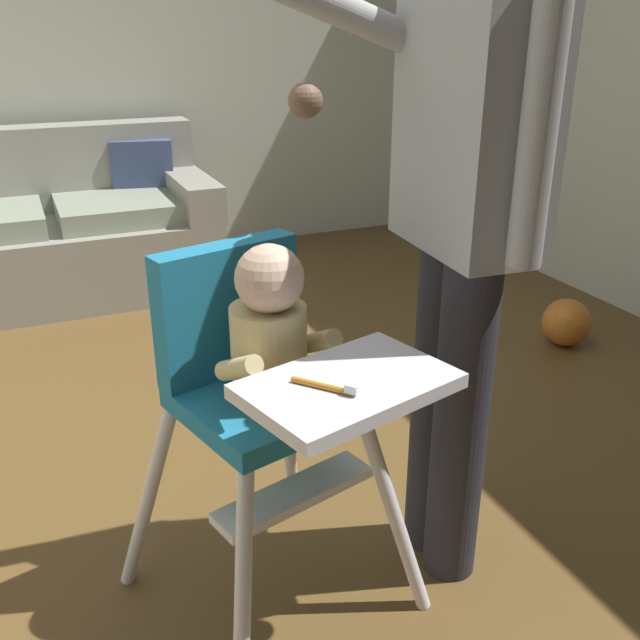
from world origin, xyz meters
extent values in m
cube|color=brown|center=(0.00, 0.00, -0.05)|extent=(5.87, 6.64, 0.10)
cube|color=#B8BDAA|center=(0.00, 2.55, 1.36)|extent=(5.07, 0.06, 2.72)
cube|color=gray|center=(-0.53, 1.97, 0.20)|extent=(1.68, 0.84, 0.40)
cube|color=gray|center=(-0.53, 2.30, 0.63)|extent=(1.68, 0.22, 0.46)
cube|color=gray|center=(0.22, 1.97, 0.50)|extent=(0.20, 0.84, 0.20)
cube|color=gray|center=(-0.18, 1.92, 0.46)|extent=(0.63, 0.60, 0.11)
cube|color=#3D4C75|center=(0.01, 2.17, 0.60)|extent=(0.35, 0.17, 0.34)
cylinder|color=white|center=(-0.37, -0.85, 0.27)|extent=(0.13, 0.19, 0.56)
cylinder|color=white|center=(0.05, -0.73, 0.27)|extent=(0.19, 0.13, 0.56)
cylinder|color=white|center=(-0.49, -0.42, 0.27)|extent=(0.19, 0.13, 0.56)
cylinder|color=white|center=(-0.06, -0.31, 0.27)|extent=(0.13, 0.19, 0.56)
cube|color=teal|center=(-0.22, -0.58, 0.57)|extent=(0.44, 0.44, 0.05)
cube|color=teal|center=(-0.26, -0.43, 0.76)|extent=(0.37, 0.16, 0.32)
cube|color=white|center=(-0.14, -0.86, 0.74)|extent=(0.45, 0.35, 0.03)
cube|color=white|center=(-0.19, -0.68, 0.38)|extent=(0.41, 0.20, 0.02)
cylinder|color=#DDC585|center=(-0.21, -0.60, 0.71)|extent=(0.21, 0.21, 0.22)
sphere|color=beige|center=(-0.21, -0.61, 0.89)|extent=(0.15, 0.15, 0.15)
cylinder|color=#DDC585|center=(-0.30, -0.66, 0.72)|extent=(0.08, 0.15, 0.10)
cylinder|color=#DDC585|center=(-0.10, -0.61, 0.72)|extent=(0.08, 0.15, 0.10)
cylinder|color=#C67A23|center=(-0.20, -0.88, 0.76)|extent=(0.09, 0.11, 0.01)
cube|color=white|center=(-0.17, -0.92, 0.77)|extent=(0.02, 0.03, 0.02)
cylinder|color=#2B2B34|center=(0.27, -0.55, 0.45)|extent=(0.14, 0.14, 0.90)
cylinder|color=#2B2B34|center=(0.27, -0.67, 0.45)|extent=(0.14, 0.14, 0.90)
cube|color=#999B9B|center=(0.27, -0.61, 1.21)|extent=(0.23, 0.41, 0.63)
cylinder|color=#999B9B|center=(0.11, -0.42, 1.38)|extent=(0.48, 0.11, 0.23)
sphere|color=brown|center=(-0.04, -0.41, 1.22)|extent=(0.08, 0.08, 0.08)
cylinder|color=#999B9B|center=(0.25, -0.85, 1.21)|extent=(0.07, 0.07, 0.56)
sphere|color=orange|center=(1.56, 0.35, 0.11)|extent=(0.22, 0.22, 0.22)
camera|label=1|loc=(-0.67, -1.95, 1.39)|focal=39.80mm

